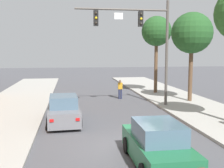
# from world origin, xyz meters

# --- Properties ---
(ground_plane) EXTENTS (120.00, 120.00, 0.00)m
(ground_plane) POSITION_xyz_m (0.00, 0.00, 0.00)
(ground_plane) COLOR #4C4C51
(traffic_signal_mast) EXTENTS (6.67, 0.38, 7.50)m
(traffic_signal_mast) POSITION_xyz_m (2.72, 8.12, 5.35)
(traffic_signal_mast) COLOR #514C47
(traffic_signal_mast) RESTS_ON sidewalk_right
(car_lead_grey) EXTENTS (1.99, 4.31, 1.60)m
(car_lead_grey) POSITION_xyz_m (-2.75, 4.55, 0.72)
(car_lead_grey) COLOR slate
(car_lead_grey) RESTS_ON ground
(car_following_green) EXTENTS (1.85, 4.25, 1.60)m
(car_following_green) POSITION_xyz_m (0.66, -1.92, 0.72)
(car_following_green) COLOR #1E663D
(car_following_green) RESTS_ON ground
(pedestrian_crossing_road) EXTENTS (0.36, 0.22, 1.64)m
(pedestrian_crossing_road) POSITION_xyz_m (1.89, 11.96, 0.91)
(pedestrian_crossing_road) COLOR #232847
(pedestrian_crossing_road) RESTS_ON ground
(street_tree_second) EXTENTS (3.20, 3.20, 6.95)m
(street_tree_second) POSITION_xyz_m (7.07, 9.42, 5.46)
(street_tree_second) COLOR brown
(street_tree_second) RESTS_ON sidewalk_right
(street_tree_third) EXTENTS (2.81, 2.81, 7.22)m
(street_tree_third) POSITION_xyz_m (5.77, 14.21, 5.89)
(street_tree_third) COLOR brown
(street_tree_third) RESTS_ON sidewalk_right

